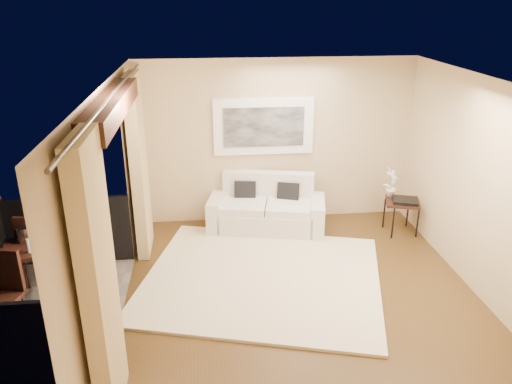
{
  "coord_description": "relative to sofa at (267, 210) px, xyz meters",
  "views": [
    {
      "loc": [
        -1.17,
        -5.32,
        3.62
      ],
      "look_at": [
        -0.48,
        1.07,
        1.05
      ],
      "focal_mm": 35.0,
      "sensor_mm": 36.0,
      "label": 1
    }
  ],
  "objects": [
    {
      "name": "floor",
      "position": [
        0.19,
        -2.09,
        -0.32
      ],
      "size": [
        5.0,
        5.0,
        0.0
      ],
      "primitive_type": "plane",
      "color": "#4F3617",
      "rests_on": "ground"
    },
    {
      "name": "room_shell",
      "position": [
        -1.94,
        -2.09,
        2.2
      ],
      "size": [
        5.0,
        6.4,
        5.0
      ],
      "color": "white",
      "rests_on": "ground"
    },
    {
      "name": "balcony",
      "position": [
        -3.11,
        -2.09,
        -0.14
      ],
      "size": [
        1.81,
        2.6,
        1.17
      ],
      "color": "#605B56",
      "rests_on": "ground"
    },
    {
      "name": "curtains",
      "position": [
        -1.92,
        -2.09,
        1.02
      ],
      "size": [
        0.16,
        4.8,
        2.64
      ],
      "color": "#CEB77F",
      "rests_on": "ground"
    },
    {
      "name": "artwork",
      "position": [
        -0.01,
        0.38,
        1.3
      ],
      "size": [
        1.62,
        0.07,
        0.92
      ],
      "color": "white",
      "rests_on": "room_shell"
    },
    {
      "name": "rug",
      "position": [
        -0.26,
        -1.59,
        -0.3
      ],
      "size": [
        3.74,
        3.46,
        0.04
      ],
      "primitive_type": "cube",
      "rotation": [
        0.0,
        0.0,
        -0.27
      ],
      "color": "beige",
      "rests_on": "floor"
    },
    {
      "name": "sofa",
      "position": [
        0.0,
        0.0,
        0.0
      ],
      "size": [
        1.98,
        1.16,
        0.89
      ],
      "rotation": [
        0.0,
        0.0,
        -0.21
      ],
      "color": "silver",
      "rests_on": "floor"
    },
    {
      "name": "side_table",
      "position": [
        2.12,
        -0.39,
        0.18
      ],
      "size": [
        0.63,
        0.63,
        0.55
      ],
      "rotation": [
        0.0,
        0.0,
        -0.3
      ],
      "color": "black",
      "rests_on": "floor"
    },
    {
      "name": "tray",
      "position": [
        2.14,
        -0.47,
        0.26
      ],
      "size": [
        0.45,
        0.39,
        0.05
      ],
      "primitive_type": "cube",
      "rotation": [
        0.0,
        0.0,
        -0.35
      ],
      "color": "black",
      "rests_on": "side_table"
    },
    {
      "name": "orchid",
      "position": [
        1.98,
        -0.21,
        0.49
      ],
      "size": [
        0.32,
        0.31,
        0.5
      ],
      "primitive_type": "imported",
      "rotation": [
        0.0,
        0.0,
        0.75
      ],
      "color": "white",
      "rests_on": "side_table"
    },
    {
      "name": "bistro_table",
      "position": [
        -3.13,
        -1.74,
        0.35
      ],
      "size": [
        0.79,
        0.79,
        0.75
      ],
      "rotation": [
        0.0,
        0.0,
        0.28
      ],
      "color": "black",
      "rests_on": "balcony"
    },
    {
      "name": "balcony_chair_far",
      "position": [
        -3.15,
        -1.43,
        0.29
      ],
      "size": [
        0.5,
        0.51,
        1.04
      ],
      "rotation": [
        0.0,
        0.0,
        3.01
      ],
      "color": "black",
      "rests_on": "balcony"
    },
    {
      "name": "balcony_chair_near",
      "position": [
        -3.29,
        -2.35,
        0.26
      ],
      "size": [
        0.52,
        0.53,
        0.99
      ],
      "rotation": [
        0.0,
        0.0,
        -0.25
      ],
      "color": "black",
      "rests_on": "balcony"
    },
    {
      "name": "ice_bucket",
      "position": [
        -3.23,
        -1.61,
        0.54
      ],
      "size": [
        0.18,
        0.18,
        0.2
      ],
      "primitive_type": "cylinder",
      "color": "silver",
      "rests_on": "bistro_table"
    },
    {
      "name": "candle",
      "position": [
        -3.07,
        -1.63,
        0.47
      ],
      "size": [
        0.06,
        0.06,
        0.07
      ],
      "primitive_type": "cylinder",
      "color": "red",
      "rests_on": "bistro_table"
    },
    {
      "name": "vase",
      "position": [
        -3.1,
        -1.91,
        0.53
      ],
      "size": [
        0.04,
        0.04,
        0.18
      ],
      "primitive_type": "cylinder",
      "color": "white",
      "rests_on": "bistro_table"
    },
    {
      "name": "glass_a",
      "position": [
        -2.97,
        -1.85,
        0.5
      ],
      "size": [
        0.06,
        0.06,
        0.12
      ],
      "primitive_type": "cylinder",
      "color": "silver",
      "rests_on": "bistro_table"
    },
    {
      "name": "glass_b",
      "position": [
        -2.94,
        -1.7,
        0.5
      ],
      "size": [
        0.06,
        0.06,
        0.12
      ],
      "primitive_type": "cylinder",
      "color": "white",
      "rests_on": "bistro_table"
    }
  ]
}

